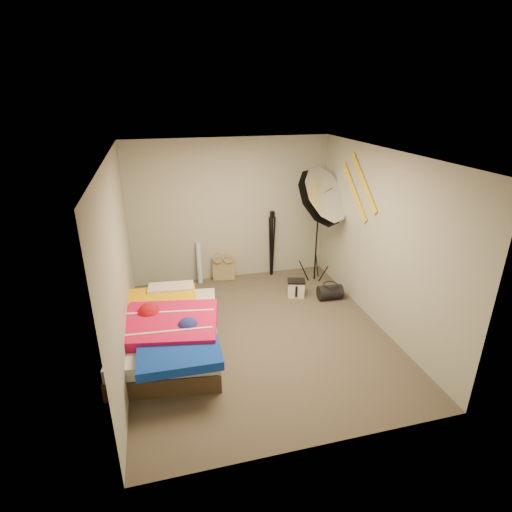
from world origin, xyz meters
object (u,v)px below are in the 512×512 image
object	(u,v)px
tote_bag	(224,269)
camera_tripod	(272,239)
wrapping_roll	(199,263)
camera_case	(296,289)
photo_umbrella	(320,198)
bed	(169,332)
duffel_bag	(330,292)

from	to	relation	value
tote_bag	camera_tripod	world-z (taller)	camera_tripod
wrapping_roll	camera_case	bearing A→B (deg)	-32.53
camera_case	photo_umbrella	distance (m)	1.54
camera_case	bed	bearing A→B (deg)	-138.90
bed	camera_tripod	size ratio (longest dim) A/B	1.71
camera_case	camera_tripod	size ratio (longest dim) A/B	0.22
camera_case	camera_tripod	bearing A→B (deg)	115.49
wrapping_roll	photo_umbrella	xyz separation A→B (m)	(1.96, -0.61, 1.19)
wrapping_roll	bed	size ratio (longest dim) A/B	0.35
bed	wrapping_roll	bearing A→B (deg)	71.71
bed	camera_tripod	bearing A→B (deg)	44.16
photo_umbrella	bed	bearing A→B (deg)	-152.84
camera_case	bed	distance (m)	2.36
camera_tripod	tote_bag	bearing A→B (deg)	178.34
wrapping_roll	camera_tripod	bearing A→B (deg)	-1.11
tote_bag	bed	size ratio (longest dim) A/B	0.19
camera_case	duffel_bag	distance (m)	0.56
photo_umbrella	tote_bag	bearing A→B (deg)	158.28
bed	camera_case	bearing A→B (deg)	25.07
tote_bag	duffel_bag	xyz separation A→B (m)	(1.56, -1.18, -0.08)
tote_bag	wrapping_roll	world-z (taller)	wrapping_roll
tote_bag	bed	distance (m)	2.23
tote_bag	wrapping_roll	size ratio (longest dim) A/B	0.53
camera_case	camera_tripod	world-z (taller)	camera_tripod
bed	duffel_bag	bearing A→B (deg)	16.17
tote_bag	camera_tripod	distance (m)	1.03
duffel_bag	camera_tripod	xyz separation A→B (m)	(-0.67, 1.15, 0.58)
duffel_bag	camera_tripod	bearing A→B (deg)	122.98
bed	photo_umbrella	bearing A→B (deg)	27.16
photo_umbrella	camera_tripod	distance (m)	1.21
duffel_bag	tote_bag	bearing A→B (deg)	145.96
camera_case	bed	world-z (taller)	bed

